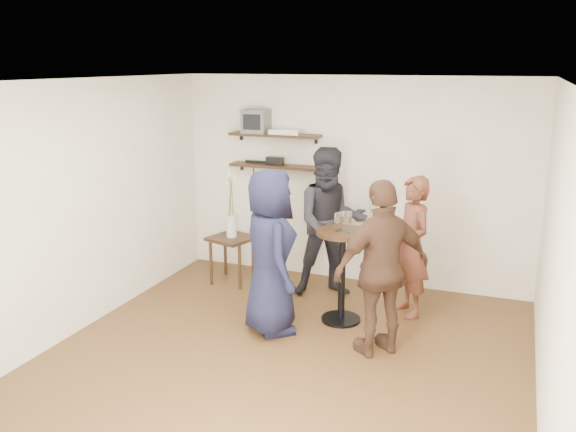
# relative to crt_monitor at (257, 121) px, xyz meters

# --- Properties ---
(room) EXTENTS (4.58, 5.08, 2.68)m
(room) POSITION_rel_crt_monitor_xyz_m (1.25, -2.38, -0.72)
(room) COLOR #472D16
(room) RESTS_ON ground
(shelf_upper) EXTENTS (1.20, 0.25, 0.04)m
(shelf_upper) POSITION_rel_crt_monitor_xyz_m (0.25, 0.00, -0.17)
(shelf_upper) COLOR black
(shelf_upper) RESTS_ON room
(shelf_lower) EXTENTS (1.20, 0.25, 0.04)m
(shelf_lower) POSITION_rel_crt_monitor_xyz_m (0.25, 0.00, -0.57)
(shelf_lower) COLOR black
(shelf_lower) RESTS_ON room
(crt_monitor) EXTENTS (0.32, 0.30, 0.30)m
(crt_monitor) POSITION_rel_crt_monitor_xyz_m (0.00, 0.00, 0.00)
(crt_monitor) COLOR #59595B
(crt_monitor) RESTS_ON shelf_upper
(dvd_deck) EXTENTS (0.40, 0.24, 0.06)m
(dvd_deck) POSITION_rel_crt_monitor_xyz_m (0.41, 0.00, -0.12)
(dvd_deck) COLOR silver
(dvd_deck) RESTS_ON shelf_upper
(radio) EXTENTS (0.22, 0.10, 0.10)m
(radio) POSITION_rel_crt_monitor_xyz_m (0.25, 0.00, -0.50)
(radio) COLOR black
(radio) RESTS_ON shelf_lower
(power_strip) EXTENTS (0.30, 0.05, 0.03)m
(power_strip) POSITION_rel_crt_monitor_xyz_m (-0.03, 0.05, -0.54)
(power_strip) COLOR black
(power_strip) RESTS_ON shelf_lower
(side_table) EXTENTS (0.63, 0.63, 0.60)m
(side_table) POSITION_rel_crt_monitor_xyz_m (-0.13, -0.52, -1.52)
(side_table) COLOR black
(side_table) RESTS_ON room
(vase_lilies) EXTENTS (0.19, 0.19, 0.90)m
(vase_lilies) POSITION_rel_crt_monitor_xyz_m (-0.13, -0.52, -1.13)
(vase_lilies) COLOR silver
(vase_lilies) RESTS_ON side_table
(drinks_table) EXTENTS (0.56, 0.56, 1.02)m
(drinks_table) POSITION_rel_crt_monitor_xyz_m (1.51, -1.20, -1.36)
(drinks_table) COLOR black
(drinks_table) RESTS_ON room
(wine_glass_fl) EXTENTS (0.07, 0.07, 0.20)m
(wine_glass_fl) POSITION_rel_crt_monitor_xyz_m (1.46, -1.22, -0.86)
(wine_glass_fl) COLOR silver
(wine_glass_fl) RESTS_ON drinks_table
(wine_glass_fr) EXTENTS (0.07, 0.07, 0.22)m
(wine_glass_fr) POSITION_rel_crt_monitor_xyz_m (1.58, -1.23, -0.85)
(wine_glass_fr) COLOR silver
(wine_glass_fr) RESTS_ON drinks_table
(wine_glass_bl) EXTENTS (0.06, 0.06, 0.19)m
(wine_glass_bl) POSITION_rel_crt_monitor_xyz_m (1.48, -1.15, -0.87)
(wine_glass_bl) COLOR silver
(wine_glass_bl) RESTS_ON drinks_table
(wine_glass_br) EXTENTS (0.07, 0.07, 0.21)m
(wine_glass_br) POSITION_rel_crt_monitor_xyz_m (1.54, -1.20, -0.85)
(wine_glass_br) COLOR silver
(wine_glass_br) RESTS_ON drinks_table
(person_plaid) EXTENTS (0.64, 0.69, 1.57)m
(person_plaid) POSITION_rel_crt_monitor_xyz_m (2.17, -0.74, -1.23)
(person_plaid) COLOR red
(person_plaid) RESTS_ON room
(person_dark) EXTENTS (1.09, 1.00, 1.80)m
(person_dark) POSITION_rel_crt_monitor_xyz_m (1.16, -0.48, -1.12)
(person_dark) COLOR black
(person_dark) RESTS_ON room
(person_navy) EXTENTS (0.95, 1.00, 1.73)m
(person_navy) POSITION_rel_crt_monitor_xyz_m (0.88, -1.70, -1.15)
(person_navy) COLOR black
(person_navy) RESTS_ON room
(person_brown) EXTENTS (1.02, 1.00, 1.72)m
(person_brown) POSITION_rel_crt_monitor_xyz_m (2.07, -1.78, -1.16)
(person_brown) COLOR #472D1E
(person_brown) RESTS_ON room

